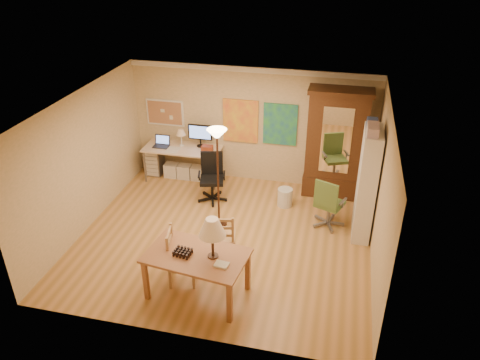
% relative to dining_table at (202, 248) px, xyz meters
% --- Properties ---
extents(floor, '(5.50, 5.50, 0.00)m').
position_rel_dining_table_xyz_m(floor, '(-0.08, 1.58, -0.94)').
color(floor, '#A6783B').
rests_on(floor, ground).
extents(crown_molding, '(5.50, 0.08, 0.12)m').
position_rel_dining_table_xyz_m(crown_molding, '(-0.08, 4.04, 1.70)').
color(crown_molding, white).
rests_on(crown_molding, floor).
extents(corkboard, '(0.90, 0.04, 0.62)m').
position_rel_dining_table_xyz_m(corkboard, '(-2.13, 4.05, 0.56)').
color(corkboard, tan).
rests_on(corkboard, floor).
extents(art_panel_left, '(0.80, 0.04, 1.00)m').
position_rel_dining_table_xyz_m(art_panel_left, '(-0.33, 4.05, 0.51)').
color(art_panel_left, yellow).
rests_on(art_panel_left, floor).
extents(art_panel_right, '(0.75, 0.04, 0.95)m').
position_rel_dining_table_xyz_m(art_panel_right, '(0.57, 4.05, 0.51)').
color(art_panel_right, '#226988').
rests_on(art_panel_right, floor).
extents(dining_table, '(1.69, 1.15, 1.48)m').
position_rel_dining_table_xyz_m(dining_table, '(0.00, 0.00, 0.00)').
color(dining_table, brown).
rests_on(dining_table, floor).
extents(ladder_chair_back, '(0.52, 0.51, 0.97)m').
position_rel_dining_table_xyz_m(ladder_chair_back, '(0.05, 0.98, -0.49)').
color(ladder_chair_back, '#A9734D').
rests_on(ladder_chair_back, floor).
extents(ladder_chair_left, '(0.54, 0.55, 1.02)m').
position_rel_dining_table_xyz_m(ladder_chair_left, '(-0.47, 0.24, -0.46)').
color(ladder_chair_left, '#A9734D').
rests_on(ladder_chair_left, floor).
extents(torchiere_lamp, '(0.38, 0.38, 2.07)m').
position_rel_dining_table_xyz_m(torchiere_lamp, '(-0.30, 2.02, 0.72)').
color(torchiere_lamp, '#392117').
rests_on(torchiere_lamp, floor).
extents(computer_desk, '(1.78, 0.78, 1.35)m').
position_rel_dining_table_xyz_m(computer_desk, '(-1.59, 3.74, -0.44)').
color(computer_desk, beige).
rests_on(computer_desk, floor).
extents(office_chair_black, '(0.66, 0.66, 1.07)m').
position_rel_dining_table_xyz_m(office_chair_black, '(-0.70, 2.95, -0.65)').
color(office_chair_black, black).
rests_on(office_chair_black, floor).
extents(office_chair_green, '(0.66, 0.66, 1.07)m').
position_rel_dining_table_xyz_m(office_chair_green, '(1.82, 2.47, -0.65)').
color(office_chair_green, slate).
rests_on(office_chair_green, floor).
extents(drawer_cart, '(0.35, 0.42, 0.70)m').
position_rel_dining_table_xyz_m(drawer_cart, '(-2.38, 3.81, -0.59)').
color(drawer_cart, slate).
rests_on(drawer_cart, floor).
extents(armoire, '(1.32, 0.63, 2.43)m').
position_rel_dining_table_xyz_m(armoire, '(1.82, 3.82, 0.12)').
color(armoire, '#3C1B10').
rests_on(armoire, floor).
extents(bookshelf, '(0.32, 0.86, 2.16)m').
position_rel_dining_table_xyz_m(bookshelf, '(2.47, 2.37, 0.14)').
color(bookshelf, white).
rests_on(bookshelf, floor).
extents(wastebin, '(0.32, 0.32, 0.40)m').
position_rel_dining_table_xyz_m(wastebin, '(0.88, 3.05, -0.74)').
color(wastebin, silver).
rests_on(wastebin, floor).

